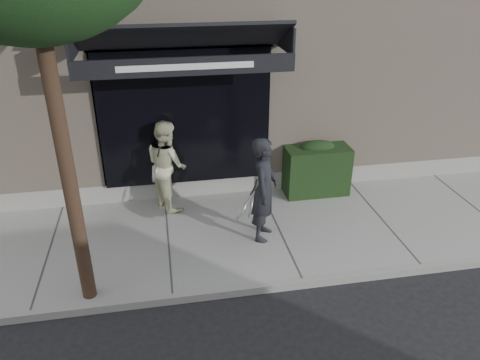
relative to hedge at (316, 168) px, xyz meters
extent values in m
plane|color=black|center=(-1.10, -1.25, -0.66)|extent=(80.00, 80.00, 0.00)
cube|color=gray|center=(-1.10, -1.25, -0.60)|extent=(20.00, 3.00, 0.12)
cube|color=gray|center=(-1.10, -2.80, -0.59)|extent=(20.00, 0.10, 0.14)
cube|color=#BBA58E|center=(-1.10, 3.75, 2.09)|extent=(14.00, 7.00, 5.50)
cube|color=gray|center=(-1.10, 0.45, -0.41)|extent=(14.02, 0.42, 0.50)
cube|color=black|center=(-2.60, 0.30, 1.14)|extent=(3.20, 0.30, 2.60)
cube|color=gray|center=(-4.20, 0.45, 1.14)|extent=(0.08, 0.40, 2.60)
cube|color=gray|center=(-1.00, 0.45, 1.14)|extent=(0.08, 0.40, 2.60)
cube|color=gray|center=(-2.60, 0.45, 2.48)|extent=(3.36, 0.40, 0.12)
cube|color=black|center=(-2.60, -0.25, 2.74)|extent=(3.60, 1.03, 0.55)
cube|color=black|center=(-2.60, -0.75, 2.35)|extent=(3.60, 0.05, 0.30)
cube|color=white|center=(-2.60, -0.78, 2.35)|extent=(2.20, 0.01, 0.10)
cube|color=black|center=(-4.38, -0.25, 2.66)|extent=(0.04, 1.00, 0.45)
cube|color=black|center=(-0.82, -0.25, 2.66)|extent=(0.04, 1.00, 0.45)
cube|color=black|center=(0.00, 0.00, -0.04)|extent=(1.30, 0.70, 1.00)
ellipsoid|color=black|center=(0.00, 0.00, 0.46)|extent=(0.71, 0.38, 0.27)
cylinder|color=black|center=(-4.30, -2.55, 1.74)|extent=(0.20, 0.20, 4.80)
imported|color=black|center=(-1.44, -1.46, 0.39)|extent=(0.68, 0.80, 1.86)
torus|color=silver|center=(-1.74, -1.81, 0.27)|extent=(0.14, 0.31, 0.30)
cylinder|color=silver|center=(-1.74, -1.81, 0.27)|extent=(0.11, 0.27, 0.27)
cylinder|color=silver|center=(-1.74, -1.81, 0.27)|extent=(0.18, 0.06, 0.05)
cylinder|color=black|center=(-1.74, -1.81, 0.27)|extent=(0.20, 0.07, 0.07)
torus|color=silver|center=(-1.89, -1.86, 0.26)|extent=(0.22, 0.33, 0.28)
cylinder|color=silver|center=(-1.89, -1.86, 0.26)|extent=(0.18, 0.29, 0.25)
cylinder|color=silver|center=(-1.89, -1.86, 0.26)|extent=(0.17, 0.06, 0.10)
cylinder|color=black|center=(-1.89, -1.86, 0.26)|extent=(0.20, 0.08, 0.11)
imported|color=beige|center=(-3.01, -0.05, 0.34)|extent=(0.96, 1.05, 1.76)
torus|color=silver|center=(-3.25, -0.35, 0.33)|extent=(0.14, 0.31, 0.30)
cylinder|color=silver|center=(-3.25, -0.35, 0.33)|extent=(0.10, 0.28, 0.26)
cylinder|color=silver|center=(-3.25, -0.35, 0.33)|extent=(0.18, 0.04, 0.07)
cylinder|color=black|center=(-3.25, -0.35, 0.33)|extent=(0.20, 0.05, 0.08)
camera|label=1|loc=(-3.08, -8.27, 4.07)|focal=35.00mm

